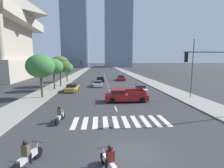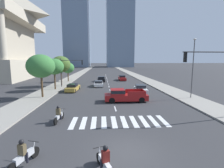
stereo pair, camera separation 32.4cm
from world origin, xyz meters
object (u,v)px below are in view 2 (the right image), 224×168
object	(u,v)px
sedan_black_1	(101,79)
street_lamp_east	(193,64)
sedan_white_0	(99,84)
sedan_red_4	(122,78)
street_tree_nearest	(41,66)
street_tree_second	(54,67)
street_tree_fourth	(68,68)
pickup_truck	(124,95)
sedan_gold_2	(73,88)
motorcycle_lead	(59,115)
traffic_signal_near	(213,70)
sedan_white_3	(140,89)
motorcycle_trailing	(24,155)
street_tree_third	(61,64)
traffic_signal_far	(69,67)
motorcycle_third	(105,162)

from	to	relation	value
sedan_black_1	street_lamp_east	xyz separation A→B (m)	(13.04, -20.53, 4.30)
sedan_white_0	sedan_red_4	distance (m)	12.33
street_lamp_east	street_tree_nearest	bearing A→B (deg)	175.35
sedan_black_1	street_tree_second	xyz separation A→B (m)	(-8.56, -12.17, 3.74)
street_lamp_east	street_tree_fourth	bearing A→B (deg)	136.74
pickup_truck	sedan_gold_2	bearing A→B (deg)	-44.92
motorcycle_lead	street_tree_second	world-z (taller)	street_tree_second
sedan_white_0	traffic_signal_near	size ratio (longest dim) A/B	0.68
sedan_white_3	sedan_gold_2	bearing A→B (deg)	-95.68
sedan_black_1	street_lamp_east	bearing A→B (deg)	-149.30
motorcycle_lead	motorcycle_trailing	size ratio (longest dim) A/B	1.02
motorcycle_lead	sedan_red_4	xyz separation A→B (m)	(9.55, 30.87, 0.05)
sedan_white_3	street_tree_nearest	size ratio (longest dim) A/B	0.76
traffic_signal_near	street_tree_third	bearing A→B (deg)	-48.77
motorcycle_trailing	street_lamp_east	size ratio (longest dim) A/B	0.25
motorcycle_trailing	traffic_signal_far	size ratio (longest dim) A/B	0.36
motorcycle_trailing	sedan_gold_2	size ratio (longest dim) A/B	0.44
sedan_white_0	street_lamp_east	xyz separation A→B (m)	(13.57, -12.32, 4.36)
motorcycle_trailing	sedan_gold_2	world-z (taller)	motorcycle_trailing
traffic_signal_far	street_tree_fourth	world-z (taller)	traffic_signal_far
sedan_gold_2	traffic_signal_near	xyz separation A→B (m)	(15.33, -15.32, 3.95)
sedan_gold_2	street_tree_third	distance (m)	8.14
pickup_truck	sedan_black_1	distance (m)	21.80
traffic_signal_far	street_tree_second	bearing A→B (deg)	-123.89
motorcycle_lead	street_tree_nearest	distance (m)	11.65
sedan_gold_2	street_tree_nearest	xyz separation A→B (m)	(-3.45, -5.38, 4.06)
motorcycle_lead	street_tree_second	xyz separation A→B (m)	(-4.87, 16.38, 3.78)
motorcycle_trailing	street_tree_nearest	xyz separation A→B (m)	(-4.69, 15.95, 4.08)
sedan_red_4	street_tree_nearest	distance (m)	25.88
sedan_white_0	sedan_gold_2	bearing A→B (deg)	137.66
sedan_black_1	traffic_signal_near	size ratio (longest dim) A/B	0.67
pickup_truck	sedan_white_0	bearing A→B (deg)	-74.77
motorcycle_third	street_lamp_east	size ratio (longest dim) A/B	0.25
motorcycle_trailing	sedan_white_3	distance (m)	21.85
sedan_white_3	traffic_signal_far	bearing A→B (deg)	-111.59
street_lamp_east	street_tree_fourth	xyz separation A→B (m)	(-21.60, 20.33, -1.29)
traffic_signal_near	street_lamp_east	distance (m)	8.65
motorcycle_third	sedan_red_4	bearing A→B (deg)	-29.01
motorcycle_third	sedan_red_4	size ratio (longest dim) A/B	0.44
motorcycle_trailing	traffic_signal_near	distance (m)	15.84
street_tree_second	street_tree_fourth	distance (m)	11.98
sedan_white_0	street_tree_fourth	distance (m)	11.75
sedan_red_4	traffic_signal_near	distance (m)	31.59
motorcycle_third	sedan_white_0	size ratio (longest dim) A/B	0.47
motorcycle_lead	motorcycle_third	xyz separation A→B (m)	(3.99, -7.03, -0.00)
street_lamp_east	street_tree_third	bearing A→B (deg)	148.46
motorcycle_lead	street_tree_third	bearing A→B (deg)	20.57
sedan_black_1	traffic_signal_near	distance (m)	30.73
motorcycle_lead	sedan_white_0	world-z (taller)	motorcycle_lead
motorcycle_lead	traffic_signal_far	xyz separation A→B (m)	(-2.75, 19.54, 3.55)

